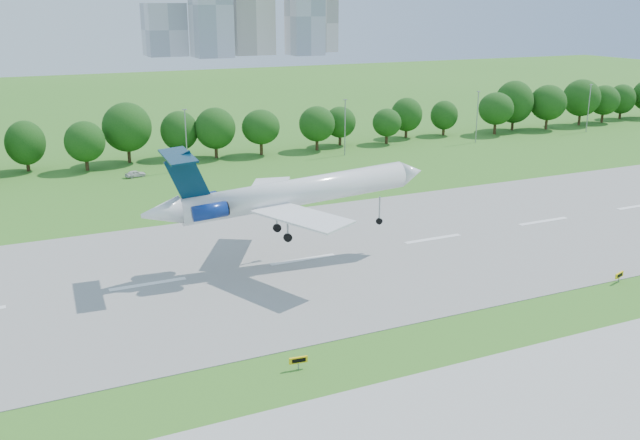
# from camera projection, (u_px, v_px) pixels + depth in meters

# --- Properties ---
(ground) EXTENTS (600.00, 600.00, 0.00)m
(ground) POSITION_uv_depth(u_px,v_px,m) (560.00, 304.00, 78.62)
(ground) COLOR #2B6C1C
(ground) RESTS_ON ground
(runway) EXTENTS (400.00, 45.00, 0.08)m
(runway) POSITION_uv_depth(u_px,v_px,m) (433.00, 239.00, 100.28)
(runway) COLOR gray
(runway) RESTS_ON ground
(tree_line) EXTENTS (288.40, 8.40, 10.40)m
(tree_line) POSITION_uv_depth(u_px,v_px,m) (264.00, 125.00, 156.57)
(tree_line) COLOR #382314
(tree_line) RESTS_ON ground
(light_poles) EXTENTS (175.90, 0.25, 12.19)m
(light_poles) POSITION_uv_depth(u_px,v_px,m) (269.00, 132.00, 146.85)
(light_poles) COLOR gray
(light_poles) RESTS_ON ground
(skyline) EXTENTS (127.00, 52.00, 80.00)m
(skyline) POSITION_uv_depth(u_px,v_px,m) (244.00, 6.00, 448.85)
(skyline) COLOR #B2B2B7
(skyline) RESTS_ON ground
(airliner) EXTENTS (37.26, 27.02, 11.97)m
(airliner) POSITION_uv_depth(u_px,v_px,m) (282.00, 194.00, 88.56)
(airliner) COLOR white
(airliner) RESTS_ON ground
(taxi_sign_left) EXTENTS (1.74, 0.40, 1.22)m
(taxi_sign_left) POSITION_uv_depth(u_px,v_px,m) (298.00, 360.00, 64.46)
(taxi_sign_left) COLOR gray
(taxi_sign_left) RESTS_ON ground
(taxi_sign_centre) EXTENTS (1.75, 0.76, 1.25)m
(taxi_sign_centre) POSITION_uv_depth(u_px,v_px,m) (619.00, 275.00, 84.58)
(taxi_sign_centre) COLOR gray
(taxi_sign_centre) RESTS_ON ground
(service_vehicle_b) EXTENTS (4.13, 2.42, 1.32)m
(service_vehicle_b) POSITION_uv_depth(u_px,v_px,m) (135.00, 174.00, 136.05)
(service_vehicle_b) COLOR silver
(service_vehicle_b) RESTS_ON ground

